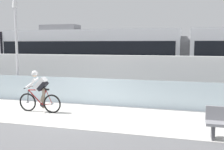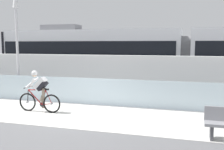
% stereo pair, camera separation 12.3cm
% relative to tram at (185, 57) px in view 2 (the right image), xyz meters
% --- Properties ---
extents(ground_plane, '(200.00, 200.00, 0.00)m').
position_rel_tram_xyz_m(ground_plane, '(-3.97, -6.85, -1.89)').
color(ground_plane, slate).
extents(bike_path_deck, '(32.00, 3.20, 0.01)m').
position_rel_tram_xyz_m(bike_path_deck, '(-3.97, -6.85, -1.89)').
color(bike_path_deck, silver).
rests_on(bike_path_deck, ground).
extents(glass_parapet, '(32.00, 0.05, 1.14)m').
position_rel_tram_xyz_m(glass_parapet, '(-3.97, -5.00, -1.32)').
color(glass_parapet, silver).
rests_on(glass_parapet, ground).
extents(concrete_barrier_wall, '(32.00, 0.36, 2.07)m').
position_rel_tram_xyz_m(concrete_barrier_wall, '(-3.97, -3.20, -0.86)').
color(concrete_barrier_wall, white).
rests_on(concrete_barrier_wall, ground).
extents(tram_rail_near, '(32.00, 0.08, 0.01)m').
position_rel_tram_xyz_m(tram_rail_near, '(-3.97, -0.72, -1.89)').
color(tram_rail_near, '#595654').
rests_on(tram_rail_near, ground).
extents(tram_rail_far, '(32.00, 0.08, 0.01)m').
position_rel_tram_xyz_m(tram_rail_far, '(-3.97, 0.72, -1.89)').
color(tram_rail_far, '#595654').
rests_on(tram_rail_far, ground).
extents(tram, '(22.56, 2.54, 3.81)m').
position_rel_tram_xyz_m(tram, '(0.00, 0.00, 0.00)').
color(tram, silver).
rests_on(tram, ground).
extents(cyclist_on_bike, '(1.77, 0.58, 1.61)m').
position_rel_tram_xyz_m(cyclist_on_bike, '(-5.24, -6.85, -1.11)').
color(cyclist_on_bike, black).
rests_on(cyclist_on_bike, ground).
extents(lamp_post_antenna, '(0.28, 0.28, 5.20)m').
position_rel_tram_xyz_m(lamp_post_antenna, '(-7.67, -4.70, 1.40)').
color(lamp_post_antenna, gray).
rests_on(lamp_post_antenna, ground).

